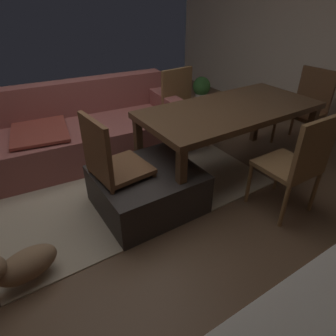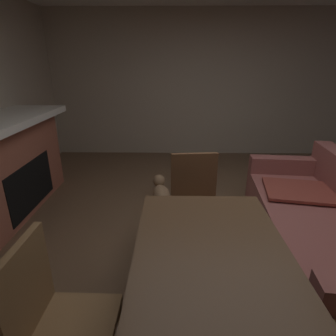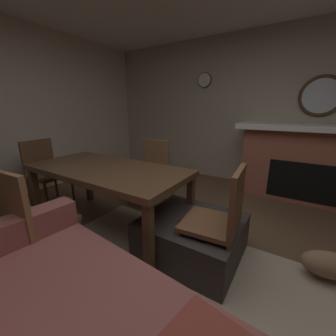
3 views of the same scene
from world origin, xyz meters
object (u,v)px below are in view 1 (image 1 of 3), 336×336
small_dog (22,265)px  ottoman_coffee_table (147,189)px  dining_chair_north (182,104)px  potted_plant (201,89)px  couch (82,132)px  dining_chair_east (308,104)px  dining_chair_west (111,163)px  tv_remote (143,166)px  dining_chair_south (298,161)px  dining_table (230,114)px

small_dog → ottoman_coffee_table: bearing=14.5°
dining_chair_north → potted_plant: dining_chair_north is taller
couch → potted_plant: bearing=18.0°
dining_chair_east → dining_chair_west: same height
ottoman_coffee_table → potted_plant: size_ratio=2.01×
tv_remote → small_dog: (-1.13, -0.37, -0.21)m
dining_chair_east → dining_chair_south: size_ratio=1.00×
ottoman_coffee_table → potted_plant: potted_plant is taller
ottoman_coffee_table → potted_plant: bearing=42.5°
dining_chair_east → potted_plant: dining_chair_east is taller
tv_remote → dining_chair_east: dining_chair_east is taller
dining_chair_north → dining_chair_west: bearing=-147.3°
dining_table → dining_chair_south: (-0.00, -0.83, -0.14)m
ottoman_coffee_table → tv_remote: 0.21m
dining_chair_east → dining_chair_north: bearing=148.0°
tv_remote → potted_plant: potted_plant is taller
tv_remote → dining_table: (1.01, 0.00, 0.28)m
dining_table → ottoman_coffee_table: bearing=-175.5°
potted_plant → small_dog: (-3.36, -2.34, -0.06)m
dining_chair_east → small_dog: bearing=-173.8°
potted_plant → small_dog: bearing=-145.1°
couch → dining_chair_south: (1.17, -2.02, 0.23)m
dining_chair_south → potted_plant: 3.07m
dining_chair_south → dining_chair_west: bearing=147.9°
small_dog → dining_chair_south: bearing=-12.1°
tv_remote → dining_table: size_ratio=0.09×
dining_table → small_dog: 2.22m
dining_chair_east → small_dog: (-3.44, -0.37, -0.35)m
dining_chair_west → dining_chair_south: bearing=-32.1°
dining_chair_east → potted_plant: bearing=92.5°
couch → dining_chair_west: (-0.14, -1.20, 0.23)m
dining_chair_east → couch: bearing=154.4°
ottoman_coffee_table → tv_remote: size_ratio=5.49×
ottoman_coffee_table → dining_chair_west: size_ratio=0.94×
tv_remote → dining_chair_east: (2.31, 0.01, 0.13)m
dining_chair_east → small_dog: 3.48m
dining_table → dining_chair_south: dining_chair_south is taller
dining_chair_east → dining_chair_west: bearing=-179.7°
couch → dining_chair_west: bearing=-96.5°
potted_plant → small_dog: 4.09m
couch → ottoman_coffee_table: couch is taller
tv_remote → couch: bearing=132.1°
tv_remote → dining_chair_west: (-0.30, -0.00, 0.13)m
tv_remote → dining_chair_south: dining_chair_south is taller
couch → dining_chair_north: (1.16, -0.37, 0.23)m
couch → dining_chair_north: bearing=-17.6°
couch → dining_chair_north: size_ratio=2.54×
ottoman_coffee_table → couch: bearing=96.8°
dining_chair_east → small_dog: size_ratio=1.93×
dining_chair_north → dining_chair_east: bearing=-32.0°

